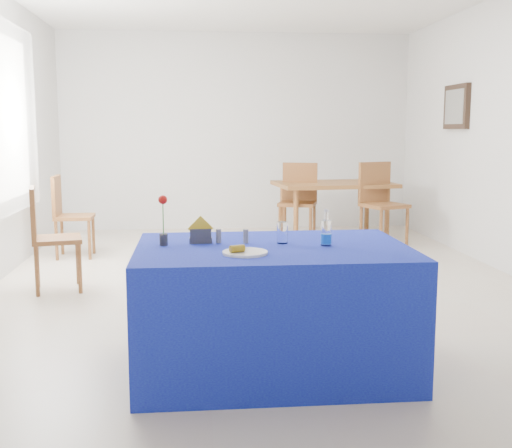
{
  "coord_description": "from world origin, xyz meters",
  "views": [
    {
      "loc": [
        -0.63,
        -5.8,
        1.44
      ],
      "look_at": [
        -0.29,
        -2.29,
        0.92
      ],
      "focal_mm": 45.0,
      "sensor_mm": 36.0,
      "label": 1
    }
  ],
  "objects_px": {
    "water_bottle": "(326,234)",
    "chair_win_a": "(46,231)",
    "plate": "(245,253)",
    "chair_bg_left": "(299,196)",
    "chair_win_b": "(67,210)",
    "blue_table": "(272,308)",
    "oak_table": "(334,188)",
    "chair_bg_right": "(380,198)"
  },
  "relations": [
    {
      "from": "water_bottle",
      "to": "chair_win_a",
      "type": "relative_size",
      "value": 0.23
    },
    {
      "from": "plate",
      "to": "chair_bg_left",
      "type": "relative_size",
      "value": 0.25
    },
    {
      "from": "chair_bg_left",
      "to": "chair_win_b",
      "type": "xyz_separation_m",
      "value": [
        -2.77,
        -0.79,
        -0.05
      ]
    },
    {
      "from": "blue_table",
      "to": "chair_win_a",
      "type": "relative_size",
      "value": 1.71
    },
    {
      "from": "blue_table",
      "to": "oak_table",
      "type": "xyz_separation_m",
      "value": [
        1.36,
        4.47,
        0.3
      ]
    },
    {
      "from": "chair_bg_left",
      "to": "chair_bg_right",
      "type": "relative_size",
      "value": 0.97
    },
    {
      "from": "blue_table",
      "to": "chair_win_a",
      "type": "bearing_deg",
      "value": 130.4
    },
    {
      "from": "plate",
      "to": "oak_table",
      "type": "bearing_deg",
      "value": 71.92
    },
    {
      "from": "chair_bg_right",
      "to": "chair_win_b",
      "type": "height_order",
      "value": "chair_bg_right"
    },
    {
      "from": "water_bottle",
      "to": "chair_bg_right",
      "type": "bearing_deg",
      "value": 69.35
    },
    {
      "from": "oak_table",
      "to": "chair_bg_right",
      "type": "bearing_deg",
      "value": -44.6
    },
    {
      "from": "blue_table",
      "to": "plate",
      "type": "bearing_deg",
      "value": -127.77
    },
    {
      "from": "blue_table",
      "to": "chair_bg_left",
      "type": "distance_m",
      "value": 4.51
    },
    {
      "from": "water_bottle",
      "to": "oak_table",
      "type": "distance_m",
      "value": 4.61
    },
    {
      "from": "oak_table",
      "to": "water_bottle",
      "type": "bearing_deg",
      "value": -103.02
    },
    {
      "from": "water_bottle",
      "to": "chair_win_a",
      "type": "height_order",
      "value": "water_bottle"
    },
    {
      "from": "blue_table",
      "to": "chair_win_a",
      "type": "height_order",
      "value": "chair_win_a"
    },
    {
      "from": "plate",
      "to": "chair_win_b",
      "type": "relative_size",
      "value": 0.27
    },
    {
      "from": "oak_table",
      "to": "chair_win_b",
      "type": "relative_size",
      "value": 1.7
    },
    {
      "from": "plate",
      "to": "chair_win_a",
      "type": "distance_m",
      "value": 2.81
    },
    {
      "from": "oak_table",
      "to": "plate",
      "type": "bearing_deg",
      "value": -108.08
    },
    {
      "from": "oak_table",
      "to": "chair_win_b",
      "type": "distance_m",
      "value": 3.35
    },
    {
      "from": "water_bottle",
      "to": "chair_bg_right",
      "type": "xyz_separation_m",
      "value": [
        1.52,
        4.02,
        -0.23
      ]
    },
    {
      "from": "chair_bg_left",
      "to": "chair_win_a",
      "type": "height_order",
      "value": "chair_bg_left"
    },
    {
      "from": "blue_table",
      "to": "water_bottle",
      "type": "height_order",
      "value": "water_bottle"
    },
    {
      "from": "oak_table",
      "to": "chair_bg_right",
      "type": "height_order",
      "value": "chair_bg_right"
    },
    {
      "from": "water_bottle",
      "to": "oak_table",
      "type": "xyz_separation_m",
      "value": [
        1.04,
        4.49,
        -0.15
      ]
    },
    {
      "from": "chair_bg_left",
      "to": "chair_win_a",
      "type": "bearing_deg",
      "value": -121.07
    },
    {
      "from": "chair_bg_right",
      "to": "water_bottle",
      "type": "bearing_deg",
      "value": -131.95
    },
    {
      "from": "chair_bg_left",
      "to": "plate",
      "type": "bearing_deg",
      "value": -85.38
    },
    {
      "from": "blue_table",
      "to": "chair_bg_right",
      "type": "relative_size",
      "value": 1.54
    },
    {
      "from": "plate",
      "to": "oak_table",
      "type": "height_order",
      "value": "plate"
    },
    {
      "from": "water_bottle",
      "to": "chair_win_b",
      "type": "xyz_separation_m",
      "value": [
        -2.2,
        3.64,
        -0.3
      ]
    },
    {
      "from": "oak_table",
      "to": "chair_win_a",
      "type": "xyz_separation_m",
      "value": [
        -3.12,
        -2.4,
        -0.14
      ]
    },
    {
      "from": "plate",
      "to": "chair_bg_left",
      "type": "distance_m",
      "value": 4.77
    },
    {
      "from": "chair_bg_left",
      "to": "oak_table",
      "type": "bearing_deg",
      "value": 24.56
    },
    {
      "from": "chair_bg_left",
      "to": "chair_bg_right",
      "type": "xyz_separation_m",
      "value": [
        0.95,
        -0.41,
        0.02
      ]
    },
    {
      "from": "chair_win_a",
      "to": "chair_bg_left",
      "type": "bearing_deg",
      "value": -61.16
    },
    {
      "from": "blue_table",
      "to": "chair_win_a",
      "type": "distance_m",
      "value": 2.73
    },
    {
      "from": "chair_bg_left",
      "to": "chair_win_b",
      "type": "height_order",
      "value": "chair_bg_left"
    },
    {
      "from": "oak_table",
      "to": "chair_bg_left",
      "type": "relative_size",
      "value": 1.56
    },
    {
      "from": "plate",
      "to": "oak_table",
      "type": "relative_size",
      "value": 0.16
    }
  ]
}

